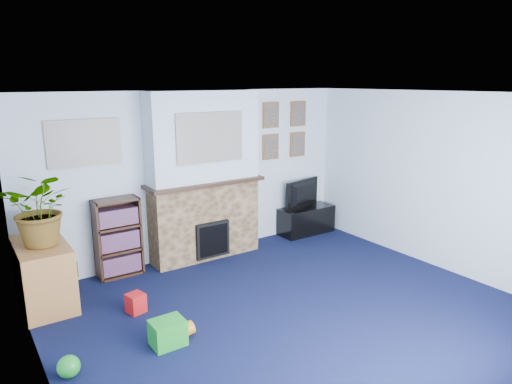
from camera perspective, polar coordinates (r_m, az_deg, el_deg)
floor at (r=5.30m, az=4.59°, el=-14.79°), size 5.00×4.50×0.01m
ceiling at (r=4.66m, az=5.17°, el=12.10°), size 5.00×4.50×0.01m
wall_back at (r=6.69m, az=-7.34°, el=2.20°), size 5.00×0.04×2.40m
wall_front at (r=3.51m, az=29.04°, el=-10.41°), size 5.00×0.04×2.40m
wall_left at (r=3.87m, az=-25.61°, el=-7.78°), size 0.04×4.50×2.40m
wall_right at (r=6.67m, az=21.83°, el=1.27°), size 0.04×4.50×2.40m
chimney_breast at (r=6.51m, az=-6.52°, el=1.76°), size 1.72×0.50×2.40m
collage_main at (r=6.23m, az=-5.76°, el=6.80°), size 1.00×0.03×0.68m
collage_left at (r=6.05m, az=-20.69°, el=5.77°), size 0.90×0.03×0.58m
portrait_tl at (r=7.24m, az=1.87°, el=9.58°), size 0.30×0.03×0.40m
portrait_tr at (r=7.57m, az=5.29°, el=9.71°), size 0.30×0.03×0.40m
portrait_bl at (r=7.29m, az=1.84°, el=5.65°), size 0.30×0.03×0.40m
portrait_br at (r=7.62m, az=5.20°, el=5.96°), size 0.30×0.03×0.40m
tv_stand at (r=7.79m, az=6.28°, el=-3.51°), size 0.96×0.40×0.45m
television at (r=7.68m, az=6.27°, el=-0.21°), size 0.80×0.27×0.46m
bookshelf at (r=6.29m, az=-16.86°, el=-5.65°), size 0.58×0.28×1.05m
sideboard at (r=5.83m, az=-24.97°, el=-9.57°), size 0.53×0.96×0.75m
potted_plant at (r=5.53m, az=-25.23°, el=-1.87°), size 0.98×0.95×0.84m
mantel_clock at (r=6.43m, az=-6.99°, el=1.92°), size 0.10×0.06×0.13m
mantel_candle at (r=6.61m, az=-4.00°, el=2.40°), size 0.05×0.05×0.16m
mantel_teddy at (r=6.22m, az=-11.21°, el=1.30°), size 0.14×0.14×0.14m
mantel_can at (r=6.82m, az=-1.12°, el=2.61°), size 0.07×0.07×0.13m
green_crate at (r=4.75m, az=-10.97°, el=-16.76°), size 0.32×0.26×0.26m
toy_ball at (r=4.58m, az=-22.35°, el=-19.63°), size 0.20×0.20×0.20m
toy_block at (r=5.42m, az=-14.79°, el=-13.27°), size 0.22×0.22×0.22m
toy_tube at (r=4.85m, az=-9.55°, el=-16.94°), size 0.31×0.14×0.18m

